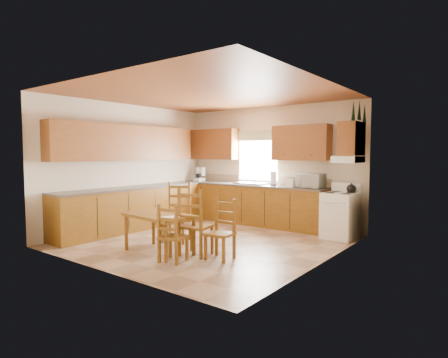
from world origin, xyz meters
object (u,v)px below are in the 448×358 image
Objects in this scene: chair_near_left at (173,233)px; chair_near_right at (196,222)px; dining_table at (159,233)px; chair_far_left at (176,212)px; microwave at (310,181)px; stove at (340,216)px; chair_far_right at (220,230)px.

chair_near_left is 0.49m from chair_near_right.
dining_table is 1.10× the size of chair_far_left.
microwave is 0.46× the size of chair_far_left.
dining_table is (-2.01, -2.81, -0.11)m from stove.
stove is 2.92m from chair_near_right.
chair_far_left reaches higher than dining_table.
chair_far_left is at bearing -38.61° from chair_near_right.
dining_table is 0.67m from chair_near_right.
microwave reaches higher than chair_far_right.
dining_table is at bearing -90.31° from chair_far_left.
chair_far_right is (-0.25, -2.73, -0.61)m from microwave.
chair_near_left reaches higher than dining_table.
chair_near_left is (0.54, -0.22, 0.12)m from dining_table.
chair_far_right is (0.46, 0.04, -0.08)m from chair_near_right.
chair_near_left reaches higher than stove.
microwave is at bearing 79.72° from chair_far_right.
microwave reaches higher than stove.
chair_near_left is 0.81× the size of chair_near_right.
stove is 0.80× the size of chair_far_left.
chair_far_left is at bearing -58.88° from chair_near_left.
microwave is (-0.72, 0.22, 0.64)m from stove.
dining_table is (-1.29, -3.02, -0.75)m from microwave.
chair_near_left is at bearing -16.56° from dining_table.
stove is 0.98m from microwave.
dining_table is 1.09m from chair_far_right.
chair_far_left reaches higher than chair_near_left.
chair_far_left is (-0.86, 0.95, 0.11)m from chair_near_left.
chair_near_left is (-1.46, -3.03, 0.00)m from stove.
chair_near_left is 0.72m from chair_far_right.
chair_far_left is at bearing 157.51° from chair_far_right.
chair_far_left reaches higher than chair_far_right.
chair_near_left is 0.95× the size of chair_far_right.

